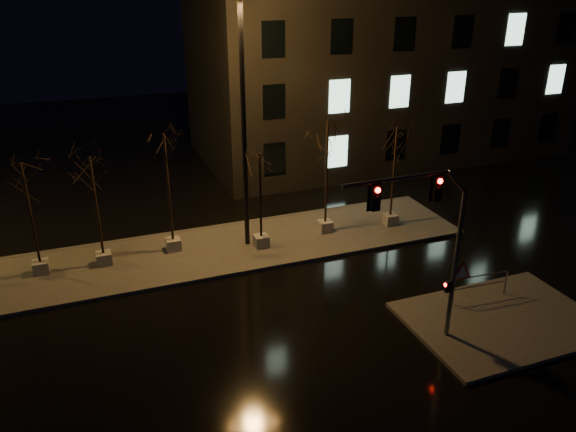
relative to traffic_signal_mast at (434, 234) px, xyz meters
name	(u,v)px	position (x,y,z in m)	size (l,w,h in m)	color
ground	(281,313)	(-3.95, 3.59, -4.27)	(90.00, 90.00, 0.00)	black
median	(238,246)	(-3.95, 9.59, -4.20)	(22.00, 5.00, 0.15)	#484540
sidewalk_corner	(501,320)	(3.55, 0.09, -4.20)	(7.00, 5.00, 0.15)	#484540
building	(381,45)	(10.05, 21.59, 3.23)	(25.00, 12.00, 15.00)	black
tree_0	(26,189)	(-12.59, 9.98, -0.26)	(1.80, 1.80, 5.09)	#A29F98
tree_1	(93,182)	(-10.01, 9.86, -0.27)	(1.80, 1.80, 5.08)	#A29F98
tree_2	(166,161)	(-6.88, 10.17, 0.18)	(1.80, 1.80, 5.68)	#A29F98
tree_3	(260,175)	(-2.94, 9.06, -0.57)	(1.80, 1.80, 4.69)	#A29F98
tree_4	(327,146)	(0.56, 9.52, 0.28)	(1.80, 1.80, 5.81)	#A29F98
tree_5	(395,149)	(4.02, 9.11, -0.13)	(1.80, 1.80, 5.26)	#A29F98
traffic_signal_mast	(434,234)	(0.00, 0.00, 0.00)	(5.14, 0.21, 6.28)	slate
streetlight_main	(243,109)	(-3.47, 9.58, 2.36)	(2.80, 0.89, 11.23)	black
guard_rail_a	(480,283)	(3.60, 1.56, -3.42)	(2.50, 0.21, 1.08)	slate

